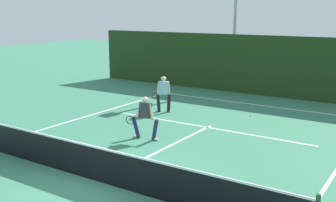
{
  "coord_description": "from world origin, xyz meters",
  "views": [
    {
      "loc": [
        7.05,
        -7.41,
        4.38
      ],
      "look_at": [
        -1.37,
        5.45,
        1.0
      ],
      "focal_mm": 43.75,
      "sensor_mm": 36.0,
      "label": 1
    }
  ],
  "objects": [
    {
      "name": "court_line_baseline_far",
      "position": [
        0.0,
        10.86,
        0.0
      ],
      "size": [
        10.19,
        0.1,
        0.01
      ],
      "primitive_type": "cube",
      "color": "white",
      "rests_on": "ground_plane"
    },
    {
      "name": "court_line_centre",
      "position": [
        0.0,
        3.2,
        0.0
      ],
      "size": [
        0.1,
        6.4,
        0.01
      ],
      "primitive_type": "cube",
      "color": "white",
      "rests_on": "ground_plane"
    },
    {
      "name": "back_fence_windscreen",
      "position": [
        0.0,
        13.22,
        1.58
      ],
      "size": [
        22.18,
        0.12,
        3.17
      ],
      "primitive_type": "cube",
      "color": "#203A18",
      "rests_on": "ground_plane"
    },
    {
      "name": "light_pole",
      "position": [
        -2.73,
        14.48,
        4.6
      ],
      "size": [
        0.55,
        0.44,
        7.51
      ],
      "color": "#9EA39E",
      "rests_on": "ground_plane"
    },
    {
      "name": "court_line_service",
      "position": [
        0.0,
        6.12,
        0.0
      ],
      "size": [
        8.31,
        0.1,
        0.01
      ],
      "primitive_type": "cube",
      "color": "white",
      "rests_on": "ground_plane"
    },
    {
      "name": "player_far",
      "position": [
        -2.8,
        7.26,
        0.88
      ],
      "size": [
        0.71,
        0.94,
        1.6
      ],
      "rotation": [
        0.0,
        0.0,
        3.61
      ],
      "color": "black",
      "rests_on": "ground_plane"
    },
    {
      "name": "tennis_net",
      "position": [
        0.0,
        0.0,
        0.5
      ],
      "size": [
        11.16,
        0.09,
        1.07
      ],
      "color": "#1E4723",
      "rests_on": "ground_plane"
    },
    {
      "name": "ground_plane",
      "position": [
        0.0,
        0.0,
        0.0
      ],
      "size": [
        80.0,
        80.0,
        0.0
      ],
      "primitive_type": "plane",
      "color": "#36785A"
    },
    {
      "name": "player_near",
      "position": [
        -1.12,
        3.61,
        0.83
      ],
      "size": [
        1.07,
        0.89,
        1.52
      ],
      "rotation": [
        0.0,
        0.0,
        3.28
      ],
      "color": "#1E234C",
      "rests_on": "ground_plane"
    },
    {
      "name": "tennis_ball",
      "position": [
        0.74,
        8.66,
        0.03
      ],
      "size": [
        0.07,
        0.07,
        0.07
      ],
      "primitive_type": "sphere",
      "color": "#D1E033",
      "rests_on": "ground_plane"
    }
  ]
}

